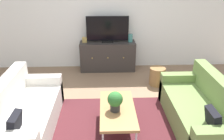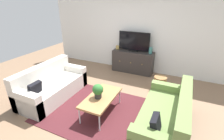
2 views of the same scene
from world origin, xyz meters
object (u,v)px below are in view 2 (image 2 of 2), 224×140
object	(u,v)px
coffee_table	(101,98)
glass_vase	(151,50)
couch_right_side	(168,118)
mantel_clock	(118,47)
tv_console	(133,62)
flat_screen_tv	(134,42)
wicker_basket	(160,83)
couch_left_side	(51,86)
potted_plant	(98,90)

from	to	relation	value
coffee_table	glass_vase	size ratio (longest dim) A/B	5.49
couch_right_side	mantel_clock	distance (m)	3.17
tv_console	mantel_clock	size ratio (longest dim) A/B	10.52
flat_screen_tv	glass_vase	distance (m)	0.60
flat_screen_tv	mantel_clock	bearing A→B (deg)	-177.97
mantel_clock	glass_vase	bearing A→B (deg)	0.00
glass_vase	wicker_basket	size ratio (longest dim) A/B	0.49
flat_screen_tv	couch_right_side	bearing A→B (deg)	-58.35
coffee_table	couch_right_side	bearing A→B (deg)	2.65
coffee_table	flat_screen_tv	size ratio (longest dim) A/B	1.05
wicker_basket	couch_left_side	bearing A→B (deg)	-148.92
tv_console	flat_screen_tv	xyz separation A→B (m)	(-0.00, 0.02, 0.68)
couch_right_side	flat_screen_tv	bearing A→B (deg)	121.65
couch_left_side	mantel_clock	xyz separation A→B (m)	(0.83, 2.37, 0.52)
flat_screen_tv	glass_vase	size ratio (longest dim) A/B	5.24
couch_right_side	tv_console	size ratio (longest dim) A/B	1.31
tv_console	glass_vase	xyz separation A→B (m)	(0.56, 0.00, 0.46)
flat_screen_tv	wicker_basket	xyz separation A→B (m)	(1.08, -0.90, -0.85)
potted_plant	mantel_clock	distance (m)	2.58
couch_left_side	coffee_table	world-z (taller)	couch_left_side
couch_left_side	wicker_basket	distance (m)	2.89
couch_right_side	potted_plant	world-z (taller)	couch_right_side
coffee_table	wicker_basket	xyz separation A→B (m)	(0.98, 1.55, -0.19)
glass_vase	flat_screen_tv	bearing A→B (deg)	177.97
couch_right_side	glass_vase	xyz separation A→B (m)	(-0.91, 2.37, 0.55)
couch_left_side	potted_plant	xyz separation A→B (m)	(1.45, -0.12, 0.32)
mantel_clock	potted_plant	bearing A→B (deg)	-75.96
tv_console	mantel_clock	bearing A→B (deg)	180.00
coffee_table	mantel_clock	world-z (taller)	mantel_clock
couch_left_side	wicker_basket	xyz separation A→B (m)	(2.47, 1.49, -0.08)
mantel_clock	wicker_basket	distance (m)	1.96
mantel_clock	coffee_table	bearing A→B (deg)	-74.76
couch_left_side	flat_screen_tv	xyz separation A→B (m)	(1.39, 2.39, 0.77)
mantel_clock	couch_right_side	bearing A→B (deg)	-49.34
flat_screen_tv	wicker_basket	size ratio (longest dim) A/B	2.56
couch_left_side	mantel_clock	bearing A→B (deg)	70.77
coffee_table	wicker_basket	world-z (taller)	coffee_table
coffee_table	glass_vase	bearing A→B (deg)	79.25
coffee_table	mantel_clock	bearing A→B (deg)	105.24
couch_left_side	coffee_table	size ratio (longest dim) A/B	1.67
couch_left_side	glass_vase	bearing A→B (deg)	50.53
coffee_table	tv_console	world-z (taller)	tv_console
couch_right_side	couch_left_side	bearing A→B (deg)	180.00
tv_console	coffee_table	bearing A→B (deg)	-87.64
coffee_table	glass_vase	world-z (taller)	glass_vase
couch_left_side	flat_screen_tv	distance (m)	2.87
potted_plant	wicker_basket	distance (m)	1.95
couch_right_side	flat_screen_tv	distance (m)	2.92
couch_right_side	flat_screen_tv	size ratio (longest dim) A/B	1.75
potted_plant	flat_screen_tv	size ratio (longest dim) A/B	0.30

